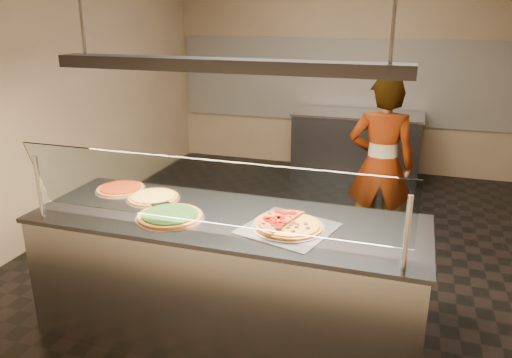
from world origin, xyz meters
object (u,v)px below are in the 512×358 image
(half_pizza_pepperoni, at_px, (273,222))
(pizza_tomato, at_px, (121,188))
(worker, at_px, (381,165))
(half_pizza_sausage, at_px, (304,227))
(perforated_tray, at_px, (288,228))
(pizza_spatula, at_px, (151,202))
(pizza_cheese, at_px, (154,197))
(prep_table, at_px, (356,146))
(heat_lamp_housing, at_px, (223,65))
(serving_counter, at_px, (228,277))
(pizza_spinach, at_px, (170,216))
(sneeze_guard, at_px, (205,193))

(half_pizza_pepperoni, xyz_separation_m, pizza_tomato, (-1.33, 0.30, -0.02))
(half_pizza_pepperoni, height_order, worker, worker)
(half_pizza_sausage, height_order, worker, worker)
(pizza_tomato, bearing_deg, half_pizza_sausage, -11.22)
(worker, bearing_deg, perforated_tray, 72.89)
(half_pizza_pepperoni, distance_m, pizza_spatula, 0.95)
(perforated_tray, height_order, pizza_cheese, pizza_cheese)
(half_pizza_pepperoni, bearing_deg, prep_table, 88.99)
(worker, relative_size, heat_lamp_housing, 0.75)
(pizza_tomato, bearing_deg, pizza_cheese, -14.89)
(serving_counter, xyz_separation_m, half_pizza_pepperoni, (0.34, -0.05, 0.50))
(pizza_spatula, distance_m, worker, 2.30)
(serving_counter, xyz_separation_m, pizza_spinach, (-0.36, -0.13, 0.48))
(half_pizza_pepperoni, bearing_deg, pizza_spinach, -173.45)
(pizza_cheese, bearing_deg, half_pizza_sausage, -10.18)
(sneeze_guard, height_order, pizza_tomato, sneeze_guard)
(pizza_spatula, bearing_deg, worker, 49.46)
(pizza_cheese, relative_size, pizza_spatula, 1.41)
(perforated_tray, xyz_separation_m, prep_table, (-0.04, 4.02, -0.47))
(pizza_tomato, bearing_deg, heat_lamp_housing, -14.16)
(half_pizza_pepperoni, relative_size, half_pizza_sausage, 1.00)
(pizza_cheese, bearing_deg, half_pizza_pepperoni, -12.12)
(pizza_spinach, distance_m, prep_table, 4.20)
(perforated_tray, height_order, prep_table, perforated_tray)
(sneeze_guard, bearing_deg, perforated_tray, 32.63)
(worker, bearing_deg, pizza_spinach, 53.33)
(serving_counter, bearing_deg, pizza_cheese, 166.22)
(half_pizza_pepperoni, bearing_deg, heat_lamp_housing, 171.06)
(serving_counter, height_order, heat_lamp_housing, heat_lamp_housing)
(sneeze_guard, height_order, pizza_spinach, sneeze_guard)
(pizza_spatula, relative_size, heat_lamp_housing, 0.12)
(heat_lamp_housing, bearing_deg, sneeze_guard, -90.00)
(half_pizza_sausage, distance_m, heat_lamp_housing, 1.14)
(perforated_tray, relative_size, pizza_spatula, 2.31)
(half_pizza_sausage, relative_size, pizza_tomato, 1.24)
(prep_table, bearing_deg, heat_lamp_housing, -95.97)
(pizza_cheese, relative_size, pizza_tomato, 1.03)
(perforated_tray, xyz_separation_m, pizza_spinach, (-0.81, -0.08, 0.01))
(half_pizza_pepperoni, height_order, pizza_tomato, half_pizza_pepperoni)
(serving_counter, height_order, pizza_cheese, pizza_cheese)
(serving_counter, bearing_deg, prep_table, 84.03)
(half_pizza_sausage, bearing_deg, worker, 79.49)
(pizza_cheese, relative_size, prep_table, 0.23)
(worker, distance_m, heat_lamp_housing, 2.27)
(half_pizza_sausage, bearing_deg, pizza_tomato, 168.78)
(pizza_spatula, xyz_separation_m, prep_table, (1.01, 3.94, -0.49))
(serving_counter, height_order, half_pizza_sausage, half_pizza_sausage)
(pizza_spinach, bearing_deg, pizza_cheese, 134.50)
(prep_table, bearing_deg, half_pizza_pepperoni, -91.01)
(sneeze_guard, relative_size, heat_lamp_housing, 1.07)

